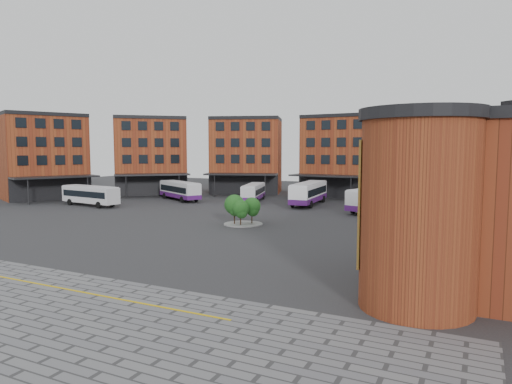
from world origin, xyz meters
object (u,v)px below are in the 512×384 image
at_px(tree_island, 242,208).
at_px(bus_f, 430,206).
at_px(bus_a, 90,194).
at_px(bus_b, 180,190).
at_px(bus_c, 254,192).
at_px(bus_d, 309,193).
at_px(bus_e, 376,199).
at_px(blue_car, 404,300).

height_order(tree_island, bus_f, tree_island).
distance_m(tree_island, bus_a, 29.01).
relative_size(bus_b, bus_c, 1.05).
distance_m(bus_d, bus_e, 11.27).
bearing_deg(tree_island, bus_d, 88.65).
height_order(tree_island, bus_a, tree_island).
bearing_deg(bus_c, bus_d, -18.20).
bearing_deg(tree_island, bus_c, 113.15).
relative_size(bus_b, blue_car, 2.57).
relative_size(tree_island, bus_a, 0.41).
height_order(bus_b, bus_f, bus_f).
bearing_deg(tree_island, bus_f, 34.85).
relative_size(bus_a, bus_c, 1.05).
relative_size(bus_a, bus_e, 0.91).
bearing_deg(bus_c, blue_car, -70.96).
xyz_separation_m(bus_f, blue_car, (1.94, -33.72, -1.00)).
relative_size(bus_c, bus_e, 0.87).
distance_m(tree_island, bus_e, 21.15).
xyz_separation_m(bus_b, bus_c, (11.95, 3.71, -0.15)).
height_order(bus_a, blue_car, bus_a).
height_order(bus_c, bus_f, bus_f).
xyz_separation_m(bus_c, bus_f, (27.76, -8.34, 0.16)).
distance_m(bus_a, bus_c, 25.18).
distance_m(bus_d, bus_f, 19.83).
bearing_deg(bus_a, bus_c, -43.03).
bearing_deg(bus_e, bus_c, -172.06).
bearing_deg(bus_a, blue_car, -110.51).
height_order(tree_island, blue_car, tree_island).
height_order(bus_b, bus_d, bus_d).
bearing_deg(blue_car, bus_b, 59.26).
bearing_deg(bus_e, blue_car, -58.98).
bearing_deg(bus_b, bus_f, -66.97).
xyz_separation_m(bus_a, blue_car, (49.11, -26.01, -1.09)).
relative_size(bus_d, bus_e, 1.04).
bearing_deg(bus_d, blue_car, -68.79).
distance_m(tree_island, bus_d, 20.99).
height_order(bus_a, bus_b, bus_b).
bearing_deg(tree_island, blue_car, -45.21).
height_order(bus_b, bus_e, bus_e).
bearing_deg(bus_e, bus_f, -16.19).
height_order(bus_a, bus_e, bus_e).
distance_m(bus_e, blue_car, 39.71).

